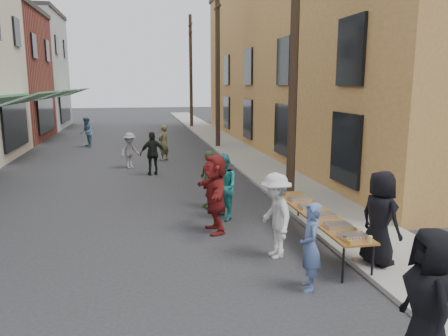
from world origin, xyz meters
name	(u,v)px	position (x,y,z in m)	size (l,w,h in m)	color
ground	(150,249)	(0.00, 0.00, 0.00)	(120.00, 120.00, 0.00)	#28282B
sidewalk	(230,146)	(5.00, 15.00, 0.05)	(2.20, 60.00, 0.10)	gray
building_ochre	(341,58)	(11.10, 14.00, 5.00)	(10.00, 28.00, 10.00)	#AD793E
utility_pole_near	(294,50)	(4.30, 3.00, 4.50)	(0.26, 0.26, 9.00)	#2D2116
utility_pole_mid	(218,67)	(4.30, 15.00, 4.50)	(0.26, 0.26, 9.00)	#2D2116
utility_pole_far	(191,72)	(4.30, 27.00, 4.50)	(0.26, 0.26, 9.00)	#2D2116
serving_table	(317,215)	(3.67, -0.48, 0.71)	(0.70, 4.00, 0.75)	brown
catering_tray_sausage	(353,236)	(3.67, -2.13, 0.79)	(0.50, 0.33, 0.08)	maroon
catering_tray_foil_b	(337,225)	(3.67, -1.48, 0.79)	(0.50, 0.33, 0.08)	#B2B2B7
catering_tray_buns	(323,215)	(3.67, -0.78, 0.79)	(0.50, 0.33, 0.08)	tan
catering_tray_foil_d	(310,206)	(3.67, -0.08, 0.79)	(0.50, 0.33, 0.08)	#B2B2B7
catering_tray_buns_end	(299,199)	(3.67, 0.62, 0.79)	(0.50, 0.33, 0.08)	tan
condiment_jar_a	(350,243)	(3.45, -2.43, 0.79)	(0.07, 0.07, 0.08)	#A57F26
condiment_jar_b	(347,241)	(3.45, -2.33, 0.79)	(0.07, 0.07, 0.08)	#A57F26
condiment_jar_c	(345,239)	(3.45, -2.23, 0.79)	(0.07, 0.07, 0.08)	#A57F26
cup_stack	(370,239)	(3.87, -2.38, 0.81)	(0.08, 0.08, 0.12)	tan
guest_front_a	(429,303)	(3.22, -4.88, 0.95)	(0.93, 0.60, 1.89)	black
guest_front_b	(310,247)	(2.70, -2.46, 0.78)	(0.57, 0.38, 1.57)	#4E6498
guest_front_c	(223,187)	(1.99, 1.80, 0.89)	(0.86, 0.67, 1.77)	teal
guest_front_d	(276,216)	(2.56, -0.93, 0.89)	(1.15, 0.66, 1.78)	beige
guest_front_e	(210,179)	(1.83, 2.97, 0.85)	(0.99, 0.41, 1.69)	#5A6B3E
guest_queue_back	(215,193)	(1.61, 0.86, 0.96)	(1.78, 0.57, 1.92)	maroon
server	(380,218)	(4.35, -1.88, 1.02)	(0.90, 0.59, 1.84)	black
passerby_left	(130,151)	(-0.52, 9.66, 0.76)	(0.99, 0.57, 1.53)	gray
passerby_mid	(153,154)	(0.40, 8.01, 0.86)	(1.01, 0.42, 1.72)	black
passerby_right	(164,143)	(1.02, 11.21, 0.85)	(0.62, 0.41, 1.69)	brown
passerby_far	(87,132)	(-3.00, 16.58, 0.87)	(0.85, 0.66, 1.74)	#4C7093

